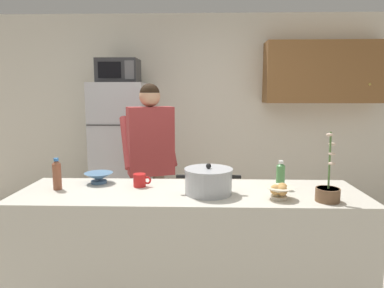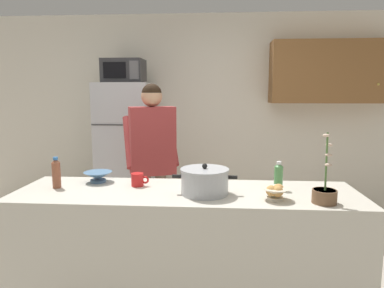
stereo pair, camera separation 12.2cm
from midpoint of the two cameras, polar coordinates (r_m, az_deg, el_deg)
name	(u,v)px [view 2 (the right image)]	position (r m, az deg, el deg)	size (l,w,h in m)	color
back_wall_unit	(222,109)	(4.59, 5.66, 5.84)	(6.00, 0.48, 2.60)	silver
kitchen_island	(186,253)	(2.59, 0.50, -17.59)	(2.39, 0.68, 0.92)	beige
refrigerator	(127,153)	(4.37, -9.96, -1.42)	(0.64, 0.68, 1.72)	#B7BABF
microwave	(124,71)	(4.29, -10.38, 11.77)	(0.48, 0.37, 0.28)	#2D2D30
person_near_pot	(152,150)	(3.34, -5.51, -0.93)	(0.61, 0.55, 1.68)	#726656
cooking_pot	(205,181)	(2.34, 3.60, -6.15)	(0.44, 0.33, 0.21)	#ADAFB5
coffee_mug	(138,180)	(2.56, -7.58, -5.87)	(0.13, 0.09, 0.10)	red
bread_bowl	(275,192)	(2.29, 15.13, -7.69)	(0.19, 0.19, 0.10)	beige
empty_bowl	(98,176)	(2.73, -14.02, -5.19)	(0.21, 0.21, 0.08)	#4C7299
bottle_near_edge	(278,176)	(2.53, 15.45, -5.12)	(0.06, 0.06, 0.20)	#4C8C4C
bottle_mid_counter	(56,173)	(2.64, -20.28, -4.51)	(0.06, 0.06, 0.23)	brown
potted_orchid	(325,193)	(2.33, 22.49, -7.51)	(0.15, 0.15, 0.44)	brown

